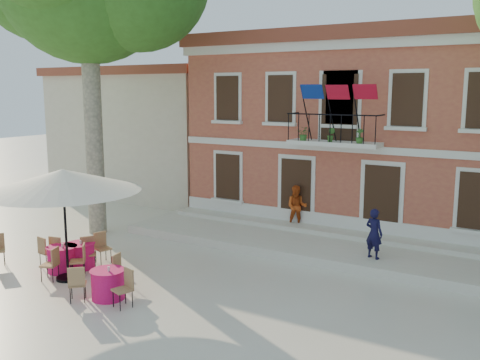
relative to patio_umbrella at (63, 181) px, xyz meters
name	(u,v)px	position (x,y,z in m)	size (l,w,h in m)	color
ground	(193,278)	(2.98, 1.89, -2.85)	(90.00, 90.00, 0.00)	beige
main_building	(374,128)	(4.98, 11.88, 0.93)	(13.50, 9.59, 7.50)	#BF6545
neighbor_west	(170,129)	(-6.52, 12.89, 0.37)	(9.40, 9.40, 6.40)	beige
terrace	(318,246)	(4.98, 6.29, -2.70)	(14.00, 3.40, 0.30)	silver
patio_umbrella	(63,181)	(0.00, 0.00, 0.00)	(4.26, 4.26, 3.16)	black
pedestrian_navy	(374,233)	(7.09, 5.48, -1.78)	(0.56, 0.37, 1.53)	black
pedestrian_orange	(297,207)	(3.55, 7.59, -1.76)	(0.76, 0.59, 1.57)	#C74A17
cafe_table_1	(62,258)	(-0.66, 0.37, -2.42)	(1.73, 1.86, 0.95)	#DD146E
cafe_table_3	(80,254)	(-0.45, 0.87, -2.42)	(1.78, 1.83, 0.95)	#DD146E
cafe_table_4	(108,283)	(2.02, -0.45, -2.42)	(1.83, 1.79, 0.95)	#DD146E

